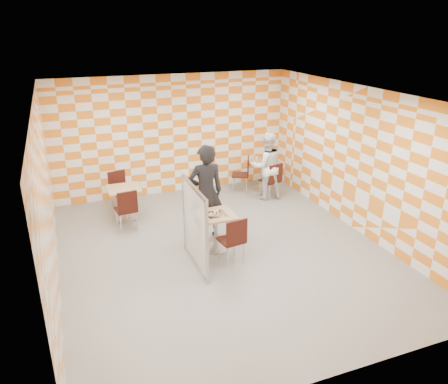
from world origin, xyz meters
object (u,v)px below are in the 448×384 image
(second_table, at_px, (262,171))
(empty_table, at_px, (125,198))
(partition, at_px, (195,226))
(man_dark, at_px, (206,193))
(main_table, at_px, (216,225))
(man_white, at_px, (267,166))
(chair_second_front, at_px, (273,178))
(chair_empty_far, at_px, (119,188))
(soda_bottle, at_px, (266,158))
(chair_empty_near, at_px, (127,207))
(chair_second_side, at_px, (244,171))
(sport_bottle, at_px, (256,158))
(chair_main_front, at_px, (234,238))

(second_table, relative_size, empty_table, 1.00)
(empty_table, height_order, partition, partition)
(partition, xyz_separation_m, man_dark, (0.55, 1.01, 0.19))
(main_table, relative_size, man_white, 0.45)
(second_table, bearing_deg, empty_table, -170.02)
(chair_second_front, xyz_separation_m, chair_empty_far, (-3.65, 0.70, 0.00))
(partition, relative_size, soda_bottle, 6.74)
(chair_second_front, bearing_deg, chair_empty_far, 169.11)
(chair_empty_near, height_order, man_white, man_white)
(empty_table, relative_size, man_dark, 0.38)
(man_white, height_order, soda_bottle, man_white)
(second_table, xyz_separation_m, man_white, (-0.17, -0.61, 0.33))
(chair_second_front, distance_m, chair_empty_near, 3.72)
(main_table, xyz_separation_m, second_table, (2.26, 2.68, 0.00))
(second_table, relative_size, chair_second_side, 0.81)
(partition, relative_size, man_dark, 0.79)
(chair_second_side, bearing_deg, man_white, -61.43)
(main_table, distance_m, man_dark, 0.73)
(second_table, distance_m, man_dark, 3.14)
(main_table, bearing_deg, chair_empty_near, 135.65)
(second_table, bearing_deg, partition, -131.97)
(sport_bottle, relative_size, soda_bottle, 0.87)
(empty_table, bearing_deg, sport_bottle, 11.46)
(chair_main_front, bearing_deg, second_table, 57.11)
(second_table, xyz_separation_m, chair_main_front, (-2.16, -3.34, 0.04))
(sport_bottle, bearing_deg, second_table, -29.64)
(man_dark, bearing_deg, chair_second_front, -146.63)
(second_table, bearing_deg, chair_empty_near, -161.45)
(chair_empty_near, height_order, partition, partition)
(chair_empty_near, relative_size, sport_bottle, 4.62)
(main_table, relative_size, soda_bottle, 3.26)
(chair_second_side, distance_m, sport_bottle, 0.48)
(second_table, distance_m, chair_second_front, 0.73)
(chair_main_front, distance_m, chair_second_side, 3.73)
(man_dark, relative_size, man_white, 1.17)
(chair_main_front, bearing_deg, empty_table, 119.35)
(chair_second_side, bearing_deg, chair_main_front, -116.35)
(chair_second_side, xyz_separation_m, partition, (-2.31, -3.13, 0.25))
(main_table, relative_size, partition, 0.48)
(chair_second_side, bearing_deg, main_table, -123.13)
(soda_bottle, bearing_deg, chair_empty_far, -179.57)
(empty_table, bearing_deg, soda_bottle, 9.77)
(partition, bearing_deg, man_white, 43.55)
(second_table, relative_size, chair_main_front, 0.81)
(empty_table, relative_size, chair_second_front, 0.81)
(main_table, height_order, chair_empty_far, chair_empty_far)
(chair_empty_far, relative_size, sport_bottle, 4.62)
(chair_second_side, bearing_deg, chair_empty_far, -179.54)
(chair_main_front, height_order, sport_bottle, sport_bottle)
(man_white, xyz_separation_m, sport_bottle, (0.04, 0.69, -0.00))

